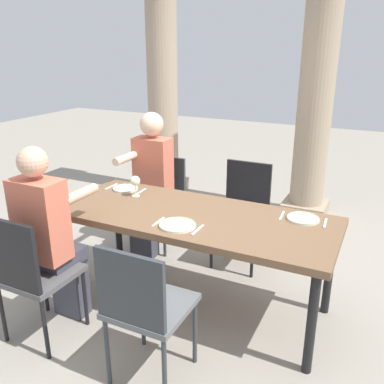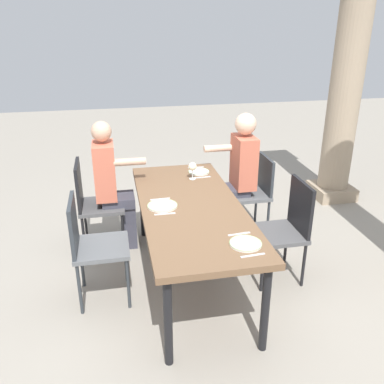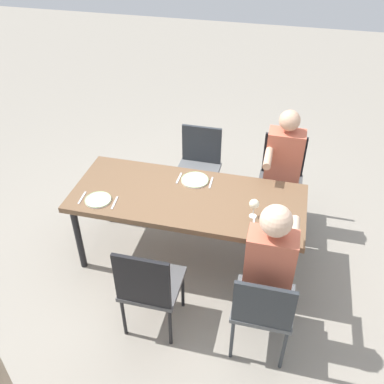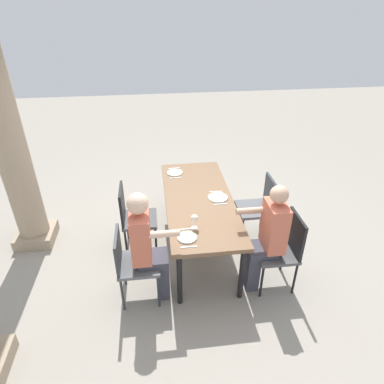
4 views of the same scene
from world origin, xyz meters
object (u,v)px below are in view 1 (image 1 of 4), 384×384
at_px(chair_mid_north, 243,207).
at_px(chair_west_south, 30,271).
at_px(wine_glass_0, 135,181).
at_px(stone_column_near, 163,90).
at_px(diner_woman_green, 50,235).
at_px(dining_table, 194,222).
at_px(chair_west_north, 160,194).
at_px(stone_column_centre, 317,87).
at_px(chair_mid_south, 144,304).
at_px(plate_1, 177,225).
at_px(plate_2, 303,218).
at_px(diner_man_white, 150,179).
at_px(plate_0, 126,188).

bearing_deg(chair_mid_north, chair_west_south, -117.06).
bearing_deg(wine_glass_0, stone_column_near, 113.99).
bearing_deg(diner_woman_green, dining_table, 39.73).
xyz_separation_m(chair_west_north, chair_west_south, (-0.00, -1.67, 0.02)).
bearing_deg(wine_glass_0, stone_column_centre, 64.48).
bearing_deg(diner_woman_green, chair_mid_south, -13.15).
bearing_deg(chair_mid_south, chair_mid_north, 90.00).
xyz_separation_m(chair_west_north, wine_glass_0, (0.18, -0.70, 0.36)).
bearing_deg(plate_1, plate_2, 33.16).
bearing_deg(stone_column_centre, plate_2, -80.59).
bearing_deg(chair_west_south, stone_column_near, 103.62).
xyz_separation_m(chair_west_north, chair_mid_south, (0.86, -1.67, 0.02)).
bearing_deg(diner_man_white, plate_2, -15.20).
relative_size(dining_table, wine_glass_0, 11.96).
bearing_deg(wine_glass_0, chair_mid_south, -55.17).
distance_m(chair_west_north, plate_1, 1.34).
height_order(chair_mid_south, plate_0, chair_mid_south).
xyz_separation_m(chair_west_north, stone_column_centre, (1.17, 1.37, 0.96)).
distance_m(chair_mid_north, diner_woman_green, 1.72).
xyz_separation_m(dining_table, chair_west_south, (-0.77, -0.84, -0.15)).
distance_m(dining_table, chair_mid_north, 0.86).
relative_size(diner_woman_green, stone_column_near, 0.48).
xyz_separation_m(chair_west_north, plate_1, (0.76, -1.07, 0.25)).
distance_m(chair_west_south, plate_0, 1.10).
relative_size(chair_west_north, diner_man_white, 0.65).
distance_m(diner_man_white, wine_glass_0, 0.57).
xyz_separation_m(chair_mid_north, diner_man_white, (-0.86, -0.19, 0.20)).
bearing_deg(stone_column_centre, plate_1, -99.57).
distance_m(dining_table, plate_1, 0.25).
xyz_separation_m(chair_west_south, chair_mid_south, (0.86, 0.00, 0.00)).
relative_size(diner_man_white, plate_0, 6.29).
relative_size(plate_0, plate_2, 0.93).
distance_m(chair_west_north, diner_man_white, 0.27).
relative_size(chair_west_south, diner_man_white, 0.69).
distance_m(chair_west_south, wine_glass_0, 1.05).
relative_size(chair_west_north, plate_1, 3.44).
xyz_separation_m(chair_west_south, stone_column_near, (-0.74, 3.05, 0.82)).
bearing_deg(stone_column_centre, chair_west_north, -130.52).
xyz_separation_m(stone_column_near, wine_glass_0, (0.92, -2.07, -0.48)).
bearing_deg(plate_2, stone_column_near, 138.73).
height_order(stone_column_centre, plate_0, stone_column_centre).
distance_m(chair_west_south, plate_2, 1.86).
height_order(chair_mid_north, plate_0, chair_mid_north).
bearing_deg(stone_column_near, dining_table, -55.65).
bearing_deg(plate_0, chair_west_north, 91.44).
xyz_separation_m(chair_mid_south, diner_woman_green, (-0.86, 0.20, 0.16)).
bearing_deg(diner_man_white, stone_column_centre, 52.90).
height_order(diner_woman_green, wine_glass_0, diner_woman_green).
relative_size(dining_table, stone_column_near, 0.73).
xyz_separation_m(diner_woman_green, diner_man_white, (-0.01, 1.29, 0.02)).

